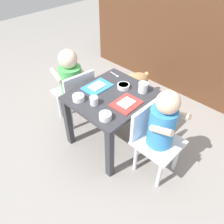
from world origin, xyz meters
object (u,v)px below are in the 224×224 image
at_px(water_cup_left, 143,88).
at_px(cereal_bowl_left_side, 105,116).
at_px(food_tray_right, 126,103).
at_px(dining_table, 112,104).
at_px(seated_child_right, 161,125).
at_px(dog, 131,84).
at_px(food_tray_left, 97,87).
at_px(seated_child_left, 72,79).
at_px(veggie_bowl_far, 124,86).
at_px(spoon_by_left_tray, 115,75).
at_px(veggie_bowl_near, 78,98).
at_px(water_cup_right, 94,101).

relative_size(water_cup_left, cereal_bowl_left_side, 0.92).
bearing_deg(cereal_bowl_left_side, food_tray_right, 91.09).
xyz_separation_m(dining_table, seated_child_right, (0.41, 0.00, 0.06)).
xyz_separation_m(dog, food_tray_left, (0.10, -0.52, 0.26)).
height_order(seated_child_left, cereal_bowl_left_side, seated_child_left).
bearing_deg(veggie_bowl_far, seated_child_left, -159.20).
relative_size(dining_table, seated_child_left, 0.84).
height_order(dog, water_cup_left, water_cup_left).
distance_m(dog, cereal_bowl_left_side, 0.87).
bearing_deg(seated_child_right, veggie_bowl_far, 164.45).
xyz_separation_m(water_cup_left, veggie_bowl_far, (-0.13, -0.06, -0.01)).
height_order(seated_child_left, spoon_by_left_tray, seated_child_left).
bearing_deg(veggie_bowl_near, water_cup_right, 22.56).
distance_m(food_tray_right, water_cup_left, 0.19).
bearing_deg(water_cup_left, veggie_bowl_far, -154.38).
distance_m(food_tray_left, veggie_bowl_far, 0.19).
bearing_deg(food_tray_right, spoon_by_left_tray, 144.80).
bearing_deg(food_tray_right, water_cup_left, 93.62).
distance_m(seated_child_right, water_cup_left, 0.34).
distance_m(water_cup_right, veggie_bowl_far, 0.28).
bearing_deg(food_tray_left, water_cup_left, 34.75).
bearing_deg(dining_table, cereal_bowl_left_side, -55.08).
relative_size(dog, water_cup_left, 6.30).
xyz_separation_m(seated_child_left, cereal_bowl_left_side, (0.56, -0.17, 0.06)).
bearing_deg(cereal_bowl_left_side, veggie_bowl_near, 178.51).
xyz_separation_m(food_tray_right, water_cup_left, (-0.01, 0.19, 0.03)).
bearing_deg(veggie_bowl_near, food_tray_right, 36.42).
relative_size(water_cup_right, veggie_bowl_far, 0.63).
bearing_deg(cereal_bowl_left_side, veggie_bowl_far, 113.62).
height_order(dining_table, food_tray_left, food_tray_left).
distance_m(seated_child_right, food_tray_right, 0.27).
height_order(water_cup_right, cereal_bowl_left_side, water_cup_right).
bearing_deg(dining_table, water_cup_left, 54.15).
relative_size(dog, veggie_bowl_far, 5.03).
bearing_deg(seated_child_left, spoon_by_left_tray, 44.96).
bearing_deg(veggie_bowl_near, spoon_by_left_tray, 96.36).
distance_m(veggie_bowl_far, cereal_bowl_left_side, 0.36).
distance_m(seated_child_left, food_tray_right, 0.56).
bearing_deg(water_cup_left, food_tray_left, -145.25).
bearing_deg(veggie_bowl_far, water_cup_right, -93.09).
relative_size(food_tray_right, spoon_by_left_tray, 1.94).
relative_size(water_cup_left, veggie_bowl_far, 0.80).
bearing_deg(water_cup_left, water_cup_right, -112.89).
xyz_separation_m(dog, veggie_bowl_near, (0.12, -0.72, 0.28)).
bearing_deg(seated_child_left, food_tray_left, 6.39).
bearing_deg(dining_table, water_cup_right, -94.50).
relative_size(food_tray_right, veggie_bowl_far, 2.16).
bearing_deg(veggie_bowl_far, seated_child_right, -15.55).
relative_size(cereal_bowl_left_side, veggie_bowl_near, 0.96).
xyz_separation_m(dog, spoon_by_left_tray, (0.07, -0.31, 0.26)).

